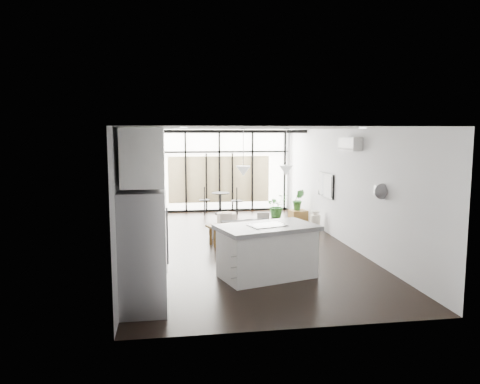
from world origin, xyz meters
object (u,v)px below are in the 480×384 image
object	(u,v)px
fridge	(142,251)
pouf	(227,221)
sofa	(243,224)
tv	(326,185)
island	(267,251)
console_bench	(238,233)
milk_can	(315,221)

from	to	relation	value
fridge	pouf	world-z (taller)	fridge
sofa	tv	bearing A→B (deg)	175.09
island	fridge	xyz separation A→B (m)	(-2.22, -1.32, 0.43)
pouf	island	bearing A→B (deg)	-87.71
console_bench	tv	world-z (taller)	tv
tv	sofa	bearing A→B (deg)	-175.54
fridge	pouf	bearing A→B (deg)	70.92
island	pouf	xyz separation A→B (m)	(-0.18, 4.58, -0.27)
pouf	tv	world-z (taller)	tv
island	console_bench	distance (m)	2.75
pouf	console_bench	bearing A→B (deg)	-88.75
sofa	milk_can	xyz separation A→B (m)	(2.09, 0.40, -0.05)
sofa	tv	xyz separation A→B (m)	(2.30, 0.18, 0.97)
island	pouf	world-z (taller)	island
console_bench	tv	size ratio (longest dim) A/B	1.41
island	pouf	size ratio (longest dim) A/B	3.28
island	pouf	bearing A→B (deg)	75.80
console_bench	sofa	bearing A→B (deg)	55.47
fridge	milk_can	bearing A→B (deg)	49.50
console_bench	milk_can	distance (m)	2.59
sofa	milk_can	distance (m)	2.13
fridge	milk_can	xyz separation A→B (m)	(4.42, 5.17, -0.65)
fridge	console_bench	bearing A→B (deg)	62.88
console_bench	pouf	bearing A→B (deg)	75.61
fridge	console_bench	size ratio (longest dim) A/B	1.20
pouf	sofa	bearing A→B (deg)	-75.96
fridge	sofa	bearing A→B (deg)	64.03
fridge	sofa	distance (m)	5.34
milk_can	fridge	bearing A→B (deg)	-130.50
island	console_bench	world-z (taller)	island
island	console_bench	bearing A→B (deg)	76.49
console_bench	pouf	xyz separation A→B (m)	(-0.04, 1.84, -0.03)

